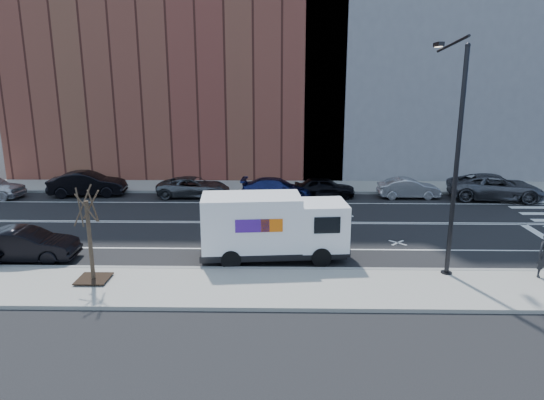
{
  "coord_description": "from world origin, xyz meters",
  "views": [
    {
      "loc": [
        0.28,
        -25.79,
        7.82
      ],
      "look_at": [
        -0.19,
        -0.42,
        1.4
      ],
      "focal_mm": 32.0,
      "sensor_mm": 36.0,
      "label": 1
    }
  ],
  "objects": [
    {
      "name": "ground",
      "position": [
        0.0,
        0.0,
        0.0
      ],
      "size": [
        120.0,
        120.0,
        0.0
      ],
      "primitive_type": "plane",
      "color": "black",
      "rests_on": "ground"
    },
    {
      "name": "streetlight",
      "position": [
        7.0,
        -6.91,
        5.08
      ],
      "size": [
        0.44,
        4.02,
        9.34
      ],
      "color": "black",
      "rests_on": "ground"
    },
    {
      "name": "far_parked_f",
      "position": [
        8.8,
        5.85,
        0.66
      ],
      "size": [
        4.05,
        1.47,
        1.33
      ],
      "primitive_type": "imported",
      "rotation": [
        0.0,
        0.0,
        1.59
      ],
      "color": "#A3A3A8",
      "rests_on": "ground"
    },
    {
      "name": "sidewalk_near",
      "position": [
        0.0,
        -8.8,
        0.07
      ],
      "size": [
        44.0,
        3.6,
        0.15
      ],
      "primitive_type": "cube",
      "color": "gray",
      "rests_on": "ground"
    },
    {
      "name": "road_markings",
      "position": [
        0.0,
        0.0,
        0.0
      ],
      "size": [
        40.0,
        8.6,
        0.01
      ],
      "primitive_type": null,
      "color": "white",
      "rests_on": "ground"
    },
    {
      "name": "fedex_van",
      "position": [
        -0.07,
        -5.6,
        1.53
      ],
      "size": [
        6.56,
        2.77,
        2.92
      ],
      "rotation": [
        0.0,
        0.0,
        0.09
      ],
      "color": "black",
      "rests_on": "ground"
    },
    {
      "name": "bldg_brick",
      "position": [
        -8.0,
        15.6,
        11.0
      ],
      "size": [
        26.0,
        10.0,
        22.0
      ],
      "primitive_type": "cube",
      "color": "brown",
      "rests_on": "ground"
    },
    {
      "name": "far_parked_b",
      "position": [
        -12.84,
        6.08,
        0.83
      ],
      "size": [
        5.15,
        2.21,
        1.65
      ],
      "primitive_type": "imported",
      "rotation": [
        0.0,
        0.0,
        1.66
      ],
      "color": "black",
      "rests_on": "ground"
    },
    {
      "name": "far_parked_g",
      "position": [
        14.4,
        5.55,
        0.83
      ],
      "size": [
        6.3,
        3.55,
        1.66
      ],
      "primitive_type": "imported",
      "rotation": [
        0.0,
        0.0,
        1.43
      ],
      "color": "#494A50",
      "rests_on": "ground"
    },
    {
      "name": "curb_far",
      "position": [
        0.0,
        7.0,
        0.08
      ],
      "size": [
        44.0,
        0.25,
        0.17
      ],
      "primitive_type": "cube",
      "color": "gray",
      "rests_on": "ground"
    },
    {
      "name": "bldg_concrete",
      "position": [
        12.0,
        15.6,
        13.0
      ],
      "size": [
        20.0,
        10.0,
        26.0
      ],
      "primitive_type": "cube",
      "color": "slate",
      "rests_on": "ground"
    },
    {
      "name": "curb_near",
      "position": [
        0.0,
        -7.0,
        0.08
      ],
      "size": [
        44.0,
        0.25,
        0.17
      ],
      "primitive_type": "cube",
      "color": "gray",
      "rests_on": "ground"
    },
    {
      "name": "far_parked_e",
      "position": [
        3.2,
        5.92,
        0.69
      ],
      "size": [
        4.07,
        1.65,
        1.39
      ],
      "primitive_type": "imported",
      "rotation": [
        0.0,
        0.0,
        1.57
      ],
      "color": "black",
      "rests_on": "ground"
    },
    {
      "name": "near_parked_rear_a",
      "position": [
        -10.9,
        -6.01,
        0.74
      ],
      "size": [
        4.55,
        1.77,
        1.48
      ],
      "primitive_type": "imported",
      "rotation": [
        0.0,
        0.0,
        1.62
      ],
      "color": "black",
      "rests_on": "ground"
    },
    {
      "name": "far_parked_d",
      "position": [
        -0.0,
        5.58,
        0.68
      ],
      "size": [
        4.8,
        2.21,
        1.36
      ],
      "primitive_type": "imported",
      "rotation": [
        0.0,
        0.0,
        1.5
      ],
      "color": "navy",
      "rests_on": "ground"
    },
    {
      "name": "street_tree",
      "position": [
        -7.0,
        -8.4,
        1.45
      ],
      "size": [
        1.2,
        1.2,
        3.75
      ],
      "color": "black",
      "rests_on": "ground"
    },
    {
      "name": "sidewalk_far",
      "position": [
        0.0,
        8.8,
        0.07
      ],
      "size": [
        44.0,
        3.6,
        0.15
      ],
      "primitive_type": "cube",
      "color": "gray",
      "rests_on": "ground"
    },
    {
      "name": "driving_sedan",
      "position": [
        1.11,
        -1.81,
        0.69
      ],
      "size": [
        4.36,
        1.98,
        1.39
      ],
      "primitive_type": "imported",
      "rotation": [
        0.0,
        0.0,
        1.45
      ],
      "color": "silver",
      "rests_on": "ground"
    },
    {
      "name": "far_parked_c",
      "position": [
        -5.6,
        5.92,
        0.67
      ],
      "size": [
        4.85,
        2.26,
        1.34
      ],
      "primitive_type": "imported",
      "rotation": [
        0.0,
        0.0,
        1.56
      ],
      "color": "#484A4F",
      "rests_on": "ground"
    }
  ]
}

